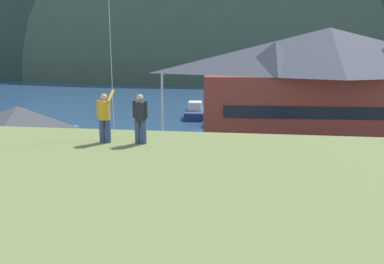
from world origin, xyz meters
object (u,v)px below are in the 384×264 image
object	(u,v)px
parked_car_mid_row_far	(151,171)
parking_light_pole	(163,115)
harbor_lodge	(327,83)
parked_car_front_row_red	(7,199)
storage_shed_near_lot	(20,139)
person_kite_flyer	(105,116)
parked_car_mid_row_near	(337,177)
wharf_dock	(221,117)
person_companion	(140,117)
moored_boat_wharfside	(195,112)
parked_car_back_row_left	(340,209)
parked_car_corner_spot	(155,208)

from	to	relation	value
parked_car_mid_row_far	parking_light_pole	xyz separation A→B (m)	(0.03, 3.82, 3.32)
harbor_lodge	parked_car_front_row_red	world-z (taller)	harbor_lodge
storage_shed_near_lot	person_kite_flyer	distance (m)	20.31
parked_car_mid_row_far	parked_car_mid_row_near	size ratio (longest dim) A/B	1.01
wharf_dock	person_companion	world-z (taller)	person_companion
parked_car_mid_row_near	parking_light_pole	bearing A→B (deg)	164.42
harbor_lodge	person_kite_flyer	bearing A→B (deg)	-111.54
harbor_lodge	moored_boat_wharfside	xyz separation A→B (m)	(-14.85, 13.64, -5.23)
harbor_lodge	parking_light_pole	world-z (taller)	harbor_lodge
storage_shed_near_lot	person_companion	bearing A→B (deg)	-48.97
storage_shed_near_lot	parked_car_mid_row_near	xyz separation A→B (m)	(22.82, -1.09, -1.63)
parked_car_mid_row_far	person_kite_flyer	size ratio (longest dim) A/B	2.34
parked_car_back_row_left	person_companion	xyz separation A→B (m)	(-8.53, -8.63, 6.12)
harbor_lodge	parked_car_back_row_left	world-z (taller)	harbor_lodge
wharf_dock	parked_car_front_row_red	xyz separation A→B (m)	(-9.21, -35.06, 0.71)
parked_car_mid_row_near	person_companion	xyz separation A→B (m)	(-9.29, -14.46, 6.12)
moored_boat_wharfside	parked_car_mid_row_near	size ratio (longest dim) A/B	1.81
wharf_dock	parking_light_pole	xyz separation A→B (m)	(-2.40, -24.56, 4.03)
moored_boat_wharfside	storage_shed_near_lot	bearing A→B (deg)	-108.19
parked_car_mid_row_near	parked_car_front_row_red	bearing A→B (deg)	-159.91
storage_shed_near_lot	parking_light_pole	size ratio (longest dim) A/B	1.11
parked_car_mid_row_near	parked_car_corner_spot	bearing A→B (deg)	-145.55
storage_shed_near_lot	parked_car_back_row_left	size ratio (longest dim) A/B	1.95
parking_light_pole	parked_car_back_row_left	bearing A→B (deg)	-38.53
parked_car_mid_row_near	parking_light_pole	distance (m)	13.32
moored_boat_wharfside	parked_car_corner_spot	size ratio (longest dim) A/B	1.81
person_kite_flyer	person_companion	world-z (taller)	person_kite_flyer
parked_car_front_row_red	person_companion	world-z (taller)	person_companion
parked_car_back_row_left	parked_car_corner_spot	xyz separation A→B (m)	(-9.78, -1.40, 0.00)
harbor_lodge	parked_car_mid_row_near	bearing A→B (deg)	-94.64
storage_shed_near_lot	parked_car_mid_row_far	world-z (taller)	storage_shed_near_lot
wharf_dock	parked_car_back_row_left	distance (m)	35.11
harbor_lodge	person_companion	size ratio (longest dim) A/B	14.62
wharf_dock	person_companion	distance (m)	43.04
harbor_lodge	parked_car_corner_spot	xyz separation A→B (m)	(-11.80, -22.77, -4.89)
parked_car_corner_spot	parked_car_mid_row_near	size ratio (longest dim) A/B	1.00
storage_shed_near_lot	parked_car_mid_row_near	bearing A→B (deg)	-2.74
parked_car_corner_spot	parked_car_mid_row_far	distance (m)	7.13
storage_shed_near_lot	parked_car_front_row_red	distance (m)	9.03
parked_car_corner_spot	harbor_lodge	bearing A→B (deg)	62.60
parked_car_corner_spot	person_companion	world-z (taller)	person_companion
harbor_lodge	parked_car_corner_spot	world-z (taller)	harbor_lodge
harbor_lodge	person_companion	xyz separation A→B (m)	(-10.55, -30.00, 1.24)
moored_boat_wharfside	person_companion	size ratio (longest dim) A/B	4.49
parked_car_corner_spot	parking_light_pole	bearing A→B (deg)	100.02
storage_shed_near_lot	person_kite_flyer	xyz separation A→B (m)	(12.24, -15.56, 4.51)
parked_car_mid_row_far	person_kite_flyer	xyz separation A→B (m)	(1.88, -14.11, 6.14)
parked_car_corner_spot	parked_car_mid_row_far	bearing A→B (deg)	105.60
harbor_lodge	storage_shed_near_lot	bearing A→B (deg)	-149.05
parked_car_front_row_red	parked_car_mid_row_near	world-z (taller)	same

